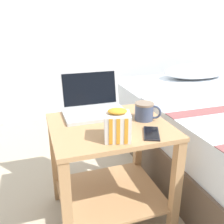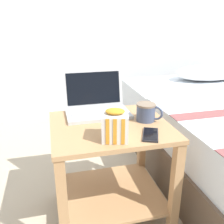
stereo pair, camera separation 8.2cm
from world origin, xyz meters
name	(u,v)px [view 2 (the right image)]	position (x,y,z in m)	size (l,w,h in m)	color
ground_plane	(110,213)	(0.00, 0.00, 0.00)	(8.00, 8.00, 0.00)	tan
bedside_table	(110,159)	(0.00, 0.00, 0.36)	(0.59, 0.51, 0.56)	tan
laptop	(96,105)	(-0.03, 0.18, 0.60)	(0.34, 0.26, 0.22)	#B7BABC
mug_front_left	(146,111)	(0.19, 0.00, 0.61)	(0.12, 0.11, 0.09)	#3F4C6B
snack_bag	(115,126)	(-0.02, -0.16, 0.62)	(0.14, 0.13, 0.14)	silver
cell_phone	(151,135)	(0.15, -0.17, 0.56)	(0.12, 0.16, 0.01)	black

